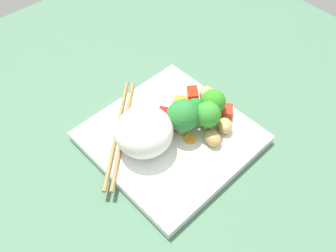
{
  "coord_description": "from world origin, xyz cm",
  "views": [
    {
      "loc": [
        -28.65,
        26.15,
        52.87
      ],
      "look_at": [
        0.57,
        0.13,
        3.78
      ],
      "focal_mm": 38.99,
      "sensor_mm": 36.0,
      "label": 1
    }
  ],
  "objects_px": {
    "square_plate": "(171,138)",
    "carrot_slice_2": "(175,112)",
    "rice_mound": "(144,132)",
    "broccoli_floret_2": "(208,115)",
    "chopstick_pair": "(120,131)"
  },
  "relations": [
    {
      "from": "rice_mound",
      "to": "carrot_slice_2",
      "type": "distance_m",
      "value": 0.1
    },
    {
      "from": "carrot_slice_2",
      "to": "chopstick_pair",
      "type": "distance_m",
      "value": 0.11
    },
    {
      "from": "rice_mound",
      "to": "square_plate",
      "type": "bearing_deg",
      "value": -103.68
    },
    {
      "from": "chopstick_pair",
      "to": "rice_mound",
      "type": "bearing_deg",
      "value": 62.95
    },
    {
      "from": "broccoli_floret_2",
      "to": "chopstick_pair",
      "type": "relative_size",
      "value": 0.36
    },
    {
      "from": "broccoli_floret_2",
      "to": "carrot_slice_2",
      "type": "relative_size",
      "value": 3.11
    },
    {
      "from": "rice_mound",
      "to": "broccoli_floret_2",
      "type": "xyz_separation_m",
      "value": [
        -0.05,
        -0.1,
        0.0
      ]
    },
    {
      "from": "square_plate",
      "to": "chopstick_pair",
      "type": "height_order",
      "value": "chopstick_pair"
    },
    {
      "from": "rice_mound",
      "to": "chopstick_pair",
      "type": "distance_m",
      "value": 0.06
    },
    {
      "from": "square_plate",
      "to": "carrot_slice_2",
      "type": "distance_m",
      "value": 0.05
    },
    {
      "from": "broccoli_floret_2",
      "to": "square_plate",
      "type": "bearing_deg",
      "value": 56.9
    },
    {
      "from": "chopstick_pair",
      "to": "broccoli_floret_2",
      "type": "bearing_deg",
      "value": 96.44
    },
    {
      "from": "rice_mound",
      "to": "broccoli_floret_2",
      "type": "relative_size",
      "value": 1.45
    },
    {
      "from": "square_plate",
      "to": "carrot_slice_2",
      "type": "bearing_deg",
      "value": -51.59
    },
    {
      "from": "carrot_slice_2",
      "to": "chopstick_pair",
      "type": "height_order",
      "value": "same"
    }
  ]
}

